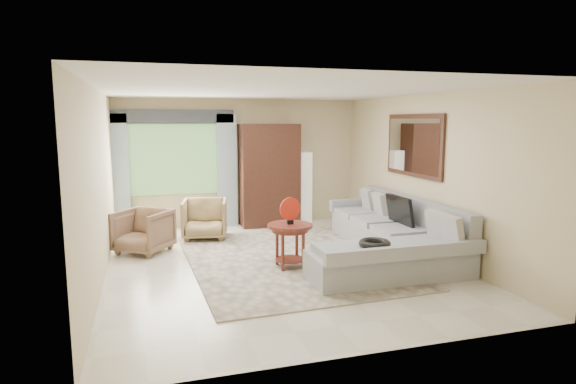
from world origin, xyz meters
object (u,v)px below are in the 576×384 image
object	(u,v)px
tv_screen	(400,210)
coffee_table	(290,245)
sectional_sofa	(390,240)
armchair_left	(143,231)
armoire	(269,175)
armchair_right	(205,219)
potted_plant	(142,220)
floor_lamp	(305,188)

from	to	relation	value
tv_screen	coffee_table	bearing A→B (deg)	-172.55
sectional_sofa	armchair_left	world-z (taller)	sectional_sofa
sectional_sofa	armoire	size ratio (longest dim) A/B	1.65
armchair_left	armchair_right	xyz separation A→B (m)	(1.09, 0.67, 0.01)
tv_screen	potted_plant	size ratio (longest dim) A/B	1.43
potted_plant	armoire	xyz separation A→B (m)	(2.55, 0.04, 0.79)
coffee_table	floor_lamp	bearing A→B (deg)	67.60
armchair_left	potted_plant	bearing A→B (deg)	127.21
armchair_right	potted_plant	world-z (taller)	armchair_right
armoire	floor_lamp	world-z (taller)	armoire
tv_screen	armchair_right	xyz separation A→B (m)	(-2.94, 1.92, -0.35)
coffee_table	armchair_right	distance (m)	2.39
tv_screen	armoire	bearing A→B (deg)	118.96
sectional_sofa	coffee_table	size ratio (longest dim) A/B	5.21
coffee_table	armoire	bearing A→B (deg)	81.44
coffee_table	armoire	size ratio (longest dim) A/B	0.32
armchair_right	armoire	size ratio (longest dim) A/B	0.39
armchair_left	floor_lamp	bearing A→B (deg)	60.69
armchair_left	armoire	xyz separation A→B (m)	(2.52, 1.46, 0.69)
tv_screen	coffee_table	size ratio (longest dim) A/B	1.11
tv_screen	armoire	size ratio (longest dim) A/B	0.35
armchair_left	floor_lamp	world-z (taller)	floor_lamp
armchair_right	coffee_table	bearing A→B (deg)	-54.77
coffee_table	armchair_left	distance (m)	2.56
coffee_table	floor_lamp	world-z (taller)	floor_lamp
armchair_right	armoire	distance (m)	1.78
armchair_left	floor_lamp	distance (m)	3.68
armoire	tv_screen	bearing A→B (deg)	-61.04
sectional_sofa	armchair_right	xyz separation A→B (m)	(-2.67, 2.10, 0.09)
armchair_left	sectional_sofa	bearing A→B (deg)	15.17
sectional_sofa	armchair_left	distance (m)	4.02
armchair_left	armoire	world-z (taller)	armoire
tv_screen	armchair_left	bearing A→B (deg)	162.79
coffee_table	floor_lamp	distance (m)	3.30
floor_lamp	tv_screen	bearing A→B (deg)	-75.82
tv_screen	potted_plant	world-z (taller)	tv_screen
armchair_right	potted_plant	distance (m)	1.35
tv_screen	potted_plant	bearing A→B (deg)	146.61
coffee_table	potted_plant	world-z (taller)	coffee_table
coffee_table	armchair_left	bearing A→B (deg)	144.15
armchair_right	tv_screen	bearing A→B (deg)	-22.41
coffee_table	armoire	distance (m)	3.08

